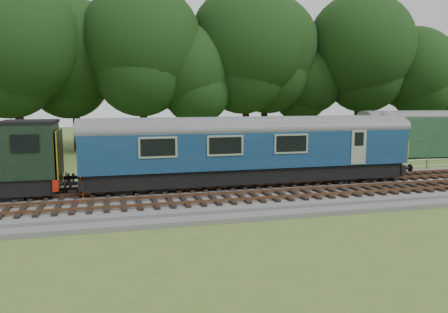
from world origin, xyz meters
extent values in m
plane|color=#4A6826|center=(0.00, 0.00, 0.00)|extent=(120.00, 120.00, 0.00)
cube|color=#4C4C4F|center=(0.00, 0.00, 0.17)|extent=(70.00, 7.00, 0.35)
cube|color=brown|center=(0.00, 0.68, 0.49)|extent=(66.50, 0.07, 0.14)
cube|color=brown|center=(0.00, 2.12, 0.49)|extent=(66.50, 0.07, 0.14)
cube|color=brown|center=(0.00, -2.32, 0.49)|extent=(66.50, 0.07, 0.14)
cube|color=brown|center=(0.00, -0.88, 0.49)|extent=(66.50, 0.07, 0.14)
cube|color=black|center=(-0.04, 1.40, 1.06)|extent=(17.46, 2.52, 0.85)
cube|color=#0E2C4C|center=(-0.04, 1.40, 2.48)|extent=(18.00, 2.80, 2.05)
cube|color=yellow|center=(8.98, 1.40, 2.11)|extent=(0.06, 2.74, 1.30)
cube|color=black|center=(5.96, 1.40, 0.86)|extent=(2.60, 2.00, 0.55)
cube|color=black|center=(-6.04, 1.40, 0.86)|extent=(2.60, 2.00, 0.55)
cube|color=black|center=(-11.24, 1.40, 2.66)|extent=(2.40, 2.55, 2.60)
cube|color=#A7180C|center=(-10.06, 1.40, 1.06)|extent=(0.25, 2.60, 0.55)
cube|color=yellow|center=(-9.92, 1.40, 2.46)|extent=(0.06, 2.55, 2.30)
imported|color=#E7450C|center=(-8.66, 0.44, 1.29)|extent=(0.76, 0.58, 1.88)
cube|color=#1A391F|center=(21.13, 11.07, 1.84)|extent=(15.67, 4.04, 3.49)
cube|color=#1A391F|center=(14.00, 16.53, 1.30)|extent=(3.36, 3.36, 2.60)
cube|color=black|center=(14.00, 16.53, 2.70)|extent=(3.69, 3.69, 0.21)
camera|label=1|loc=(-7.38, -21.31, 5.18)|focal=35.00mm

